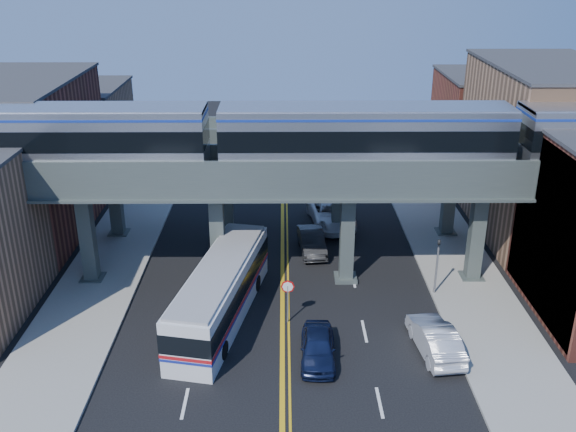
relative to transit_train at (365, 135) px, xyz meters
name	(u,v)px	position (x,y,z in m)	size (l,w,h in m)	color
ground	(282,353)	(-4.80, -8.00, -9.45)	(120.00, 120.00, 0.00)	black
sidewalk_west	(109,265)	(-16.30, 2.00, -9.37)	(5.00, 70.00, 0.16)	gray
sidewalk_east	(455,264)	(6.70, 2.00, -9.37)	(5.00, 70.00, 0.16)	gray
building_west_b	(24,159)	(-23.30, 8.00, -3.95)	(8.00, 14.00, 11.00)	brown
building_west_c	(80,132)	(-23.30, 21.00, -5.45)	(8.00, 10.00, 8.00)	#A07453
building_east_b	(540,151)	(13.70, 8.00, -3.45)	(8.00, 14.00, 12.00)	#A07453
building_east_c	(485,126)	(13.70, 21.00, -4.95)	(8.00, 10.00, 9.00)	brown
mural_panel	(546,237)	(9.75, -4.00, -4.70)	(0.10, 9.50, 9.50)	teal
elevated_viaduct_near	(282,184)	(-4.80, 0.00, -2.98)	(52.00, 3.60, 7.40)	#444F4B
elevated_viaduct_far	(282,150)	(-4.80, 7.00, -2.98)	(52.00, 3.60, 7.40)	#444F4B
transit_train	(365,135)	(0.00, 0.00, 0.00)	(51.87, 3.26, 3.80)	black
stop_sign	(288,294)	(-4.50, -5.00, -7.69)	(0.76, 0.09, 2.63)	slate
traffic_signal	(437,261)	(4.40, -2.00, -7.15)	(0.15, 0.18, 4.10)	slate
transit_bus	(221,292)	(-8.25, -4.46, -7.85)	(5.01, 12.38, 3.11)	silver
car_lane_a	(318,347)	(-3.00, -8.59, -8.72)	(1.74, 4.33, 1.47)	#0E1736
car_lane_b	(312,241)	(-2.78, 4.10, -8.70)	(1.60, 4.58, 1.51)	#29292B
car_lane_c	(331,214)	(-1.11, 8.84, -8.57)	(2.94, 6.38, 1.77)	white
car_lane_d	(331,174)	(-0.51, 18.15, -8.62)	(2.34, 5.76, 1.67)	#9A999D
car_parked_curb	(435,338)	(3.09, -7.96, -8.64)	(1.72, 4.93, 1.63)	silver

